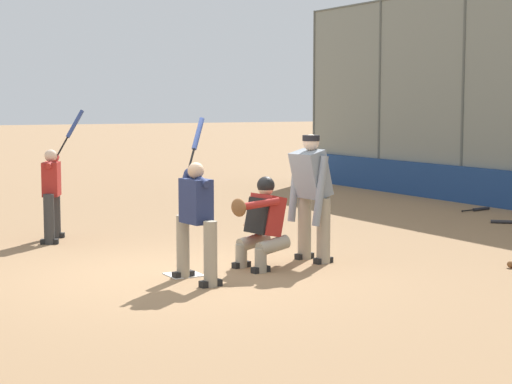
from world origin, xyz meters
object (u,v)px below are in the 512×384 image
Objects in this scene: umpire_home at (311,193)px; spare_bat_third_base_side at (479,209)px; catcher_behind_plate at (261,221)px; spare_bat_by_padding at (509,222)px; batter_at_plate at (196,217)px; batter_on_deck at (52,191)px.

spare_bat_third_base_side is at bearing -69.70° from umpire_home.
umpire_home is (0.12, -0.88, 0.32)m from catcher_behind_plate.
spare_bat_by_padding is 0.79× the size of spare_bat_third_base_side.
batter_at_plate reaches higher than catcher_behind_plate.
spare_bat_by_padding is (-2.19, -7.94, -0.78)m from batter_on_deck.
batter_on_deck is 8.89m from spare_bat_third_base_side.
umpire_home reaches higher than catcher_behind_plate.
batter_at_plate reaches higher than spare_bat_by_padding.
catcher_behind_plate is at bearing -77.92° from batter_at_plate.
catcher_behind_plate is at bearing 57.11° from spare_bat_by_padding.
batter_at_plate is 2.07m from umpire_home.
spare_bat_by_padding is at bearing -81.56° from umpire_home.
umpire_home reaches higher than spare_bat_by_padding.
catcher_behind_plate is 4.12m from batter_on_deck.
batter_at_plate is 8.97m from spare_bat_third_base_side.
batter_at_plate is 7.56m from spare_bat_by_padding.
batter_at_plate is at bearing -146.09° from batter_on_deck.
spare_bat_third_base_side is (-0.47, -8.84, -0.78)m from batter_on_deck.
batter_at_plate is 3.01× the size of spare_bat_by_padding.
catcher_behind_plate is 0.69× the size of umpire_home.
batter_on_deck is 3.12× the size of spare_bat_by_padding.
catcher_behind_plate is 0.94m from umpire_home.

